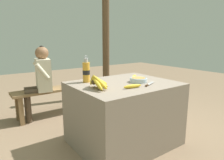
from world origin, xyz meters
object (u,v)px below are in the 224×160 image
Objects in this scene: loose_banana_side at (134,77)px; water_bottle at (86,72)px; seated_vendor at (40,77)px; banana_bunch_green at (87,80)px; loose_banana_front at (133,86)px; support_post_far at (106,44)px; serving_bowl at (138,80)px; knife at (149,84)px; wooden_bench at (62,91)px; banana_bunch_ripe at (97,82)px.

water_bottle is at bearing 167.00° from loose_banana_side.
seated_vendor is 0.82m from banana_bunch_green.
loose_banana_front is 0.10× the size of support_post_far.
banana_bunch_green is (0.09, 1.41, -0.25)m from serving_bowl.
loose_banana_front is 1.63m from seated_vendor.
water_bottle is at bearing 106.40° from knife.
loose_banana_side is at bearing 60.57° from serving_bowl.
wooden_bench is (0.12, 1.06, -0.48)m from water_bottle.
banana_bunch_green is at bearing -148.77° from support_post_far.
wooden_bench is at bearing 82.95° from banana_bunch_ripe.
banana_bunch_ripe is 1.47m from wooden_bench.
serving_bowl is 0.70× the size of banana_bunch_green.
banana_bunch_ripe is 1.39m from seated_vendor.
wooden_bench is at bearing -179.92° from banana_bunch_green.
support_post_far is (1.49, 0.44, 0.46)m from seated_vendor.
wooden_bench is (0.17, 1.40, -0.43)m from banana_bunch_ripe.
knife is at bearing -48.64° from water_bottle.
water_bottle is 0.58m from loose_banana_front.
water_bottle reaches higher than banana_bunch_ripe.
loose_banana_front is at bearing -117.07° from support_post_far.
loose_banana_side is at bearing 45.55° from knife.
serving_bowl is (0.54, -0.02, -0.04)m from banana_bunch_ripe.
banana_bunch_ripe is 0.69m from loose_banana_side.
support_post_far is (0.66, 1.62, 0.37)m from loose_banana_side.
banana_bunch_ripe is at bearing -114.39° from banana_bunch_green.
serving_bowl is 0.93× the size of loose_banana_front.
water_bottle is at bearing 80.44° from banana_bunch_ripe.
water_bottle is 0.14× the size of support_post_far.
banana_bunch_ripe is 0.54m from serving_bowl.
water_bottle is at bearing 114.79° from loose_banana_front.
support_post_far is (1.15, 0.42, 0.74)m from wooden_bench.
banana_bunch_ripe is 1.14× the size of banana_bunch_green.
serving_bowl is 0.09× the size of support_post_far.
serving_bowl is at bearing -1.69° from banana_bunch_ripe.
water_bottle is 1.08× the size of banana_bunch_green.
loose_banana_side is (0.36, 0.38, 0.00)m from loose_banana_front.
serving_bowl is at bearing -35.60° from water_bottle.
banana_bunch_green is 1.01m from support_post_far.
support_post_far reaches higher than banana_bunch_ripe.
loose_banana_side is 0.12× the size of wooden_bench.
seated_vendor is at bearing 117.16° from serving_bowl.
loose_banana_front is at bearing -65.21° from water_bottle.
banana_bunch_green is at bearing 61.00° from knife.
knife reaches higher than wooden_bench.
water_bottle is 1.37× the size of knife.
support_post_far reaches higher than seated_vendor.
banana_bunch_green is at bearing 78.06° from loose_banana_front.
loose_banana_front is at bearing 116.97° from seated_vendor.
water_bottle is (-0.48, 0.35, 0.09)m from serving_bowl.
loose_banana_side is 1.23m from banana_bunch_green.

